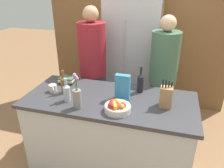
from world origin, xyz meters
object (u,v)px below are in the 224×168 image
flower_vase (77,96)px  bottle_wine (140,82)px  person_at_sink (93,64)px  person_in_blue (163,73)px  coffee_mug (53,88)px  book_stack (67,80)px  fruit_bowl (117,107)px  bottle_vinegar (67,92)px  knife_block (166,97)px  cereal_box (123,87)px  bottle_oil (64,84)px  refrigerator (132,57)px

flower_vase → bottle_wine: 0.73m
person_at_sink → person_in_blue: person_at_sink is taller
coffee_mug → book_stack: bearing=80.1°
fruit_bowl → bottle_vinegar: (-0.55, 0.06, 0.05)m
bottle_vinegar → person_at_sink: size_ratio=0.14×
knife_block → bottle_vinegar: 0.99m
coffee_mug → person_in_blue: bearing=33.6°
person_in_blue → knife_block: bearing=-83.7°
knife_block → person_at_sink: bearing=145.2°
knife_block → person_at_sink: person_at_sink is taller
cereal_box → person_in_blue: person_in_blue is taller
flower_vase → bottle_oil: 0.37m
coffee_mug → bottle_oil: bottle_oil is taller
bottle_oil → person_at_sink: bearing=84.2°
book_stack → person_at_sink: (0.16, 0.46, 0.05)m
coffee_mug → person_in_blue: size_ratio=0.07×
bottle_oil → bottle_wine: bottle_wine is taller
coffee_mug → person_at_sink: 0.74m
flower_vase → bottle_vinegar: flower_vase is taller
coffee_mug → person_at_sink: bearing=73.7°
bottle_vinegar → bottle_wine: bottle_wine is taller
book_stack → bottle_vinegar: (0.20, -0.40, 0.06)m
fruit_bowl → book_stack: 0.88m
fruit_bowl → bottle_vinegar: bearing=173.6°
knife_block → bottle_wine: (-0.29, 0.25, 0.01)m
refrigerator → flower_vase: size_ratio=5.11×
knife_block → person_in_blue: bearing=95.5°
knife_block → coffee_mug: (-1.22, -0.01, -0.07)m
coffee_mug → knife_block: bearing=0.4°
fruit_bowl → bottle_wine: bearing=72.9°
flower_vase → book_stack: bearing=125.9°
fruit_bowl → cereal_box: (-0.01, 0.25, 0.09)m
knife_block → flower_vase: flower_vase is taller
refrigerator → bottle_wine: 1.11m
refrigerator → flower_vase: refrigerator is taller
book_stack → person_at_sink: person_at_sink is taller
bottle_vinegar → person_at_sink: (-0.04, 0.86, -0.01)m
bottle_oil → knife_block: bearing=-0.0°
refrigerator → flower_vase: (-0.23, -1.58, 0.08)m
fruit_bowl → bottle_oil: bottle_oil is taller
refrigerator → knife_block: (0.58, -1.32, 0.06)m
bottle_wine → person_in_blue: 0.56m
refrigerator → person_at_sink: bearing=-125.1°
knife_block → person_in_blue: size_ratio=0.18×
knife_block → bottle_oil: bearing=180.0°
book_stack → coffee_mug: bearing=-99.9°
book_stack → knife_block: bearing=-11.8°
flower_vase → bottle_wine: flower_vase is taller
flower_vase → book_stack: flower_vase is taller
knife_block → bottle_oil: size_ratio=1.10×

